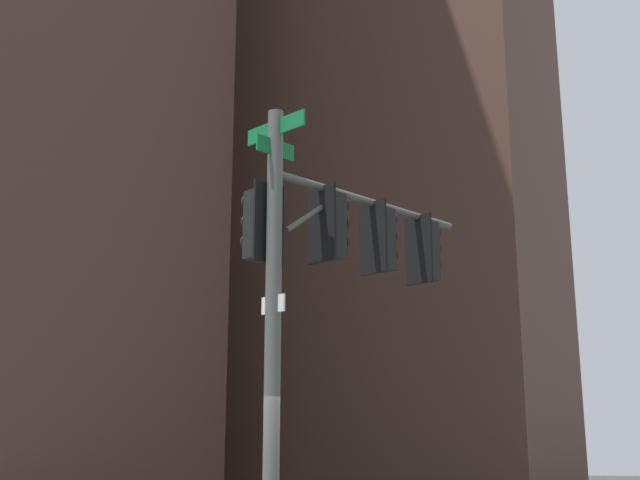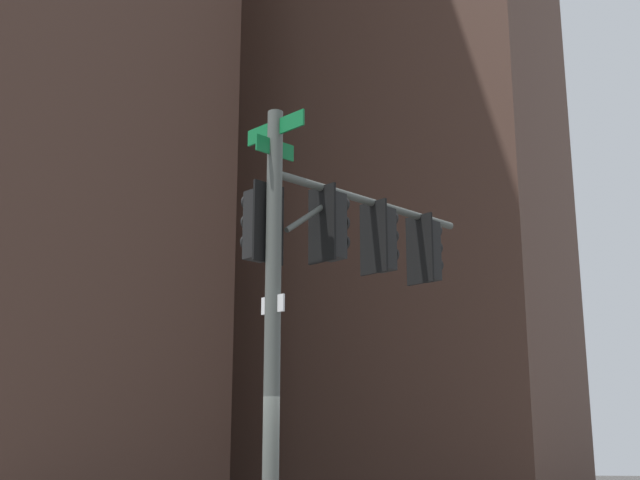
% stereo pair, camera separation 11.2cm
% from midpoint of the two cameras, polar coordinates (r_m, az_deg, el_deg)
% --- Properties ---
extents(signal_pole_assembly, '(2.00, 4.20, 6.56)m').
position_cam_midpoint_polar(signal_pole_assembly, '(12.88, 0.99, -1.35)').
color(signal_pole_assembly, '#4C514C').
rests_on(signal_pole_assembly, ground_plane).
extents(building_brick_midblock, '(16.86, 15.62, 33.47)m').
position_cam_midpoint_polar(building_brick_midblock, '(53.00, 5.97, 2.30)').
color(building_brick_midblock, '#4C3328').
rests_on(building_brick_midblock, ground_plane).
extents(building_glass_tower, '(29.08, 31.40, 72.01)m').
position_cam_midpoint_polar(building_glass_tower, '(77.99, -19.55, 12.72)').
color(building_glass_tower, '#9EC6C1').
rests_on(building_glass_tower, ground_plane).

